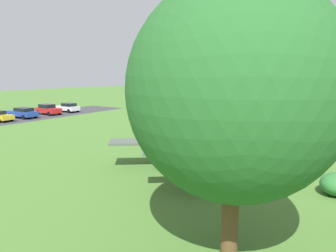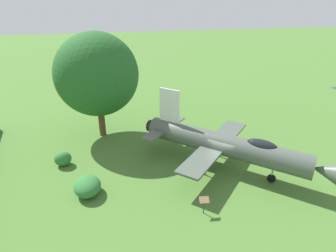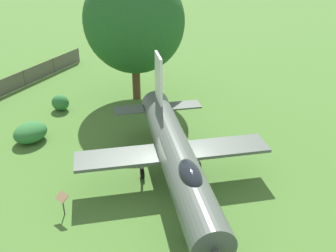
{
  "view_description": "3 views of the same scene",
  "coord_description": "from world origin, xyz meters",
  "px_view_note": "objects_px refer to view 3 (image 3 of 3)",
  "views": [
    {
      "loc": [
        17.78,
        14.38,
        6.58
      ],
      "look_at": [
        1.03,
        -0.29,
        2.84
      ],
      "focal_mm": 35.12,
      "sensor_mm": 36.0,
      "label": 1
    },
    {
      "loc": [
        -17.28,
        8.6,
        12.11
      ],
      "look_at": [
        3.26,
        3.54,
        2.5
      ],
      "focal_mm": 30.11,
      "sensor_mm": 36.0,
      "label": 2
    },
    {
      "loc": [
        -13.37,
        -8.46,
        11.88
      ],
      "look_at": [
        1.02,
        1.15,
        2.83
      ],
      "focal_mm": 40.68,
      "sensor_mm": 36.0,
      "label": 3
    }
  ],
  "objects_px": {
    "shade_tree": "(134,21)",
    "shrub_near_fence": "(60,103)",
    "info_plaque": "(62,200)",
    "display_jet": "(178,158)",
    "shrub_by_tree": "(30,132)"
  },
  "relations": [
    {
      "from": "shade_tree",
      "to": "shrub_near_fence",
      "type": "relative_size",
      "value": 7.39
    },
    {
      "from": "shade_tree",
      "to": "shrub_near_fence",
      "type": "height_order",
      "value": "shade_tree"
    },
    {
      "from": "shade_tree",
      "to": "info_plaque",
      "type": "height_order",
      "value": "shade_tree"
    },
    {
      "from": "shade_tree",
      "to": "info_plaque",
      "type": "bearing_deg",
      "value": -156.11
    },
    {
      "from": "shrub_near_fence",
      "to": "info_plaque",
      "type": "relative_size",
      "value": 1.14
    },
    {
      "from": "shrub_near_fence",
      "to": "display_jet",
      "type": "bearing_deg",
      "value": -106.02
    },
    {
      "from": "shade_tree",
      "to": "shrub_near_fence",
      "type": "distance_m",
      "value": 7.91
    },
    {
      "from": "shade_tree",
      "to": "shrub_by_tree",
      "type": "distance_m",
      "value": 10.57
    },
    {
      "from": "shrub_by_tree",
      "to": "shrub_near_fence",
      "type": "bearing_deg",
      "value": 24.88
    },
    {
      "from": "display_jet",
      "to": "shrub_by_tree",
      "type": "distance_m",
      "value": 10.52
    },
    {
      "from": "display_jet",
      "to": "info_plaque",
      "type": "xyz_separation_m",
      "value": [
        -4.31,
        3.47,
        -1.19
      ]
    },
    {
      "from": "display_jet",
      "to": "info_plaque",
      "type": "relative_size",
      "value": 10.47
    },
    {
      "from": "shade_tree",
      "to": "shrub_by_tree",
      "type": "height_order",
      "value": "shade_tree"
    },
    {
      "from": "shrub_by_tree",
      "to": "info_plaque",
      "type": "distance_m",
      "value": 7.85
    },
    {
      "from": "display_jet",
      "to": "shade_tree",
      "type": "distance_m",
      "value": 12.98
    }
  ]
}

